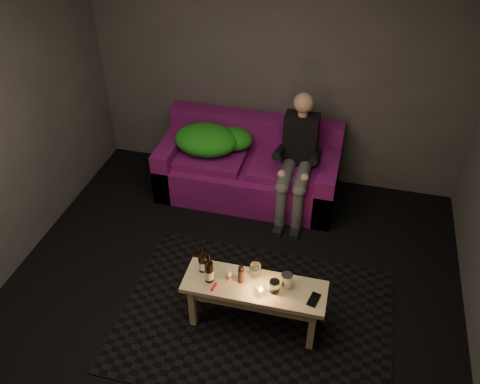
# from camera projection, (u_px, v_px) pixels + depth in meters

# --- Properties ---
(floor) EXTENTS (4.50, 4.50, 0.00)m
(floor) POSITION_uv_depth(u_px,v_px,m) (219.00, 321.00, 4.25)
(floor) COLOR black
(floor) RESTS_ON ground
(room) EXTENTS (4.50, 4.50, 4.50)m
(room) POSITION_uv_depth(u_px,v_px,m) (232.00, 122.00, 3.61)
(room) COLOR silver
(room) RESTS_ON ground
(rug) EXTENTS (2.27, 1.67, 0.01)m
(rug) POSITION_uv_depth(u_px,v_px,m) (255.00, 318.00, 4.27)
(rug) COLOR black
(rug) RESTS_ON floor
(sofa) EXTENTS (1.89, 0.85, 0.81)m
(sofa) POSITION_uv_depth(u_px,v_px,m) (249.00, 169.00, 5.50)
(sofa) COLOR #680D55
(sofa) RESTS_ON floor
(green_blanket) EXTENTS (0.83, 0.57, 0.28)m
(green_blanket) POSITION_uv_depth(u_px,v_px,m) (211.00, 139.00, 5.39)
(green_blanket) COLOR #1F8E19
(green_blanket) RESTS_ON sofa
(person) EXTENTS (0.34, 0.78, 1.26)m
(person) POSITION_uv_depth(u_px,v_px,m) (298.00, 156.00, 5.06)
(person) COLOR black
(person) RESTS_ON sofa
(coffee_table) EXTENTS (1.13, 0.37, 0.46)m
(coffee_table) POSITION_uv_depth(u_px,v_px,m) (254.00, 292.00, 4.00)
(coffee_table) COLOR tan
(coffee_table) RESTS_ON rug
(beer_bottle_a) EXTENTS (0.06, 0.06, 0.25)m
(beer_bottle_a) POSITION_uv_depth(u_px,v_px,m) (202.00, 262.00, 4.02)
(beer_bottle_a) COLOR black
(beer_bottle_a) RESTS_ON coffee_table
(beer_bottle_b) EXTENTS (0.07, 0.07, 0.28)m
(beer_bottle_b) POSITION_uv_depth(u_px,v_px,m) (209.00, 271.00, 3.93)
(beer_bottle_b) COLOR black
(beer_bottle_b) RESTS_ON coffee_table
(salt_shaker) EXTENTS (0.05, 0.05, 0.09)m
(salt_shaker) POSITION_uv_depth(u_px,v_px,m) (229.00, 275.00, 3.98)
(salt_shaker) COLOR silver
(salt_shaker) RESTS_ON coffee_table
(pepper_mill) EXTENTS (0.06, 0.06, 0.13)m
(pepper_mill) POSITION_uv_depth(u_px,v_px,m) (241.00, 276.00, 3.95)
(pepper_mill) COLOR black
(pepper_mill) RESTS_ON coffee_table
(tumbler_back) EXTENTS (0.09, 0.09, 0.11)m
(tumbler_back) POSITION_uv_depth(u_px,v_px,m) (255.00, 270.00, 4.01)
(tumbler_back) COLOR white
(tumbler_back) RESTS_ON coffee_table
(tealight) EXTENTS (0.06, 0.06, 0.04)m
(tealight) POSITION_uv_depth(u_px,v_px,m) (260.00, 290.00, 3.88)
(tealight) COLOR white
(tealight) RESTS_ON coffee_table
(tumbler_front) EXTENTS (0.10, 0.10, 0.10)m
(tumbler_front) POSITION_uv_depth(u_px,v_px,m) (274.00, 286.00, 3.88)
(tumbler_front) COLOR white
(tumbler_front) RESTS_ON coffee_table
(steel_cup) EXTENTS (0.11, 0.11, 0.12)m
(steel_cup) POSITION_uv_depth(u_px,v_px,m) (287.00, 281.00, 3.91)
(steel_cup) COLOR silver
(steel_cup) RESTS_ON coffee_table
(smartphone) EXTENTS (0.10, 0.15, 0.01)m
(smartphone) POSITION_uv_depth(u_px,v_px,m) (314.00, 300.00, 3.83)
(smartphone) COLOR black
(smartphone) RESTS_ON coffee_table
(red_lighter) EXTENTS (0.04, 0.08, 0.01)m
(red_lighter) POSITION_uv_depth(u_px,v_px,m) (214.00, 287.00, 3.93)
(red_lighter) COLOR red
(red_lighter) RESTS_ON coffee_table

